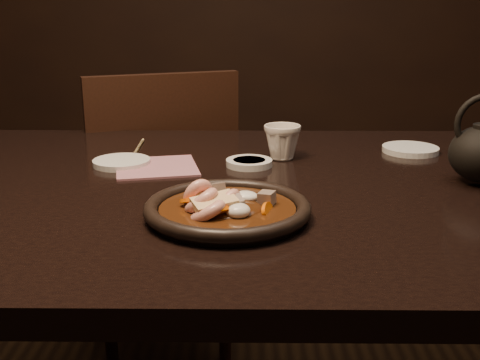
{
  "coord_description": "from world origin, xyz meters",
  "views": [
    {
      "loc": [
        -0.01,
        -1.01,
        1.06
      ],
      "look_at": [
        -0.02,
        -0.14,
        0.8
      ],
      "focal_mm": 45.0,
      "sensor_mm": 36.0,
      "label": 1
    }
  ],
  "objects_px": {
    "table": "(250,224)",
    "tea_cup": "(282,141)",
    "chair": "(157,210)",
    "plate": "(227,210)"
  },
  "relations": [
    {
      "from": "table",
      "to": "plate",
      "type": "distance_m",
      "value": 0.2
    },
    {
      "from": "table",
      "to": "tea_cup",
      "type": "bearing_deg",
      "value": 69.23
    },
    {
      "from": "chair",
      "to": "tea_cup",
      "type": "distance_m",
      "value": 0.63
    },
    {
      "from": "tea_cup",
      "to": "chair",
      "type": "bearing_deg",
      "value": 126.69
    },
    {
      "from": "table",
      "to": "chair",
      "type": "relative_size",
      "value": 1.81
    },
    {
      "from": "plate",
      "to": "chair",
      "type": "bearing_deg",
      "value": 106.13
    },
    {
      "from": "plate",
      "to": "tea_cup",
      "type": "relative_size",
      "value": 3.31
    },
    {
      "from": "table",
      "to": "plate",
      "type": "height_order",
      "value": "plate"
    },
    {
      "from": "chair",
      "to": "tea_cup",
      "type": "xyz_separation_m",
      "value": [
        0.33,
        -0.44,
        0.31
      ]
    },
    {
      "from": "table",
      "to": "tea_cup",
      "type": "distance_m",
      "value": 0.22
    }
  ]
}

